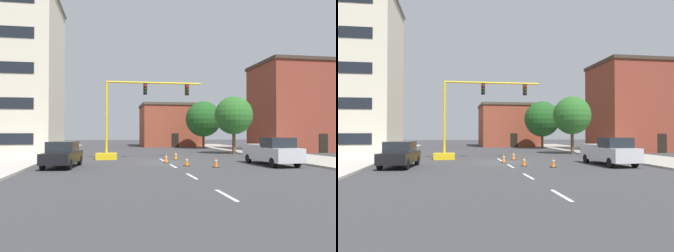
# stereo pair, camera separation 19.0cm
# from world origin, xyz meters

# --- Properties ---
(ground_plane) EXTENTS (160.00, 160.00, 0.00)m
(ground_plane) POSITION_xyz_m (0.00, 0.00, 0.00)
(ground_plane) COLOR #38383A
(sidewalk_left) EXTENTS (6.00, 56.00, 0.14)m
(sidewalk_left) POSITION_xyz_m (-12.46, 8.00, 0.07)
(sidewalk_left) COLOR #B2ADA3
(sidewalk_left) RESTS_ON ground_plane
(sidewalk_right) EXTENTS (6.00, 56.00, 0.14)m
(sidewalk_right) POSITION_xyz_m (12.46, 8.00, 0.07)
(sidewalk_right) COLOR #9E998E
(sidewalk_right) RESTS_ON ground_plane
(lane_stripe_seg_0) EXTENTS (0.16, 2.40, 0.01)m
(lane_stripe_seg_0) POSITION_xyz_m (0.00, -14.00, 0.00)
(lane_stripe_seg_0) COLOR silver
(lane_stripe_seg_0) RESTS_ON ground_plane
(lane_stripe_seg_1) EXTENTS (0.16, 2.40, 0.01)m
(lane_stripe_seg_1) POSITION_xyz_m (0.00, -8.50, 0.00)
(lane_stripe_seg_1) COLOR silver
(lane_stripe_seg_1) RESTS_ON ground_plane
(lane_stripe_seg_2) EXTENTS (0.16, 2.40, 0.01)m
(lane_stripe_seg_2) POSITION_xyz_m (0.00, -3.00, 0.00)
(lane_stripe_seg_2) COLOR silver
(lane_stripe_seg_2) RESTS_ON ground_plane
(lane_stripe_seg_3) EXTENTS (0.16, 2.40, 0.01)m
(lane_stripe_seg_3) POSITION_xyz_m (0.00, 2.50, 0.00)
(lane_stripe_seg_3) COLOR silver
(lane_stripe_seg_3) RESTS_ON ground_plane
(building_brick_center) EXTENTS (10.03, 10.12, 7.13)m
(building_brick_center) POSITION_xyz_m (5.64, 31.21, 3.58)
(building_brick_center) COLOR brown
(building_brick_center) RESTS_ON ground_plane
(building_row_right) EXTENTS (11.78, 8.76, 11.06)m
(building_row_right) POSITION_xyz_m (19.63, 13.21, 5.54)
(building_row_right) COLOR brown
(building_row_right) RESTS_ON ground_plane
(traffic_signal_gantry) EXTENTS (9.30, 1.20, 6.83)m
(traffic_signal_gantry) POSITION_xyz_m (-3.49, 3.56, 2.26)
(traffic_signal_gantry) COLOR yellow
(traffic_signal_gantry) RESTS_ON ground_plane
(tree_right_mid) EXTENTS (4.17, 4.17, 6.30)m
(tree_right_mid) POSITION_xyz_m (8.95, 9.10, 4.20)
(tree_right_mid) COLOR brown
(tree_right_mid) RESTS_ON ground_plane
(tree_right_far) EXTENTS (5.17, 5.17, 6.89)m
(tree_right_far) POSITION_xyz_m (8.92, 21.47, 4.29)
(tree_right_far) COLOR brown
(tree_right_far) RESTS_ON ground_plane
(pickup_truck_silver) EXTENTS (2.23, 5.48, 1.99)m
(pickup_truck_silver) POSITION_xyz_m (7.12, -3.42, 0.97)
(pickup_truck_silver) COLOR #BCBCC1
(pickup_truck_silver) RESTS_ON ground_plane
(sedan_black_near_left) EXTENTS (2.33, 4.68, 1.74)m
(sedan_black_near_left) POSITION_xyz_m (-7.48, -2.70, 0.89)
(sedan_black_near_left) COLOR black
(sedan_black_near_left) RESTS_ON ground_plane
(traffic_cone_roadside_a) EXTENTS (0.36, 0.36, 0.71)m
(traffic_cone_roadside_a) POSITION_xyz_m (1.17, 2.21, 0.35)
(traffic_cone_roadside_a) COLOR black
(traffic_cone_roadside_a) RESTS_ON ground_plane
(traffic_cone_roadside_b) EXTENTS (0.36, 0.36, 0.70)m
(traffic_cone_roadside_b) POSITION_xyz_m (2.66, -4.34, 0.34)
(traffic_cone_roadside_b) COLOR black
(traffic_cone_roadside_b) RESTS_ON ground_plane
(traffic_cone_roadside_c) EXTENTS (0.36, 0.36, 0.66)m
(traffic_cone_roadside_c) POSITION_xyz_m (0.93, -3.14, 0.32)
(traffic_cone_roadside_c) COLOR black
(traffic_cone_roadside_c) RESTS_ON ground_plane
(traffic_cone_roadside_d) EXTENTS (0.36, 0.36, 0.73)m
(traffic_cone_roadside_d) POSITION_xyz_m (-0.11, -0.51, 0.36)
(traffic_cone_roadside_d) COLOR black
(traffic_cone_roadside_d) RESTS_ON ground_plane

